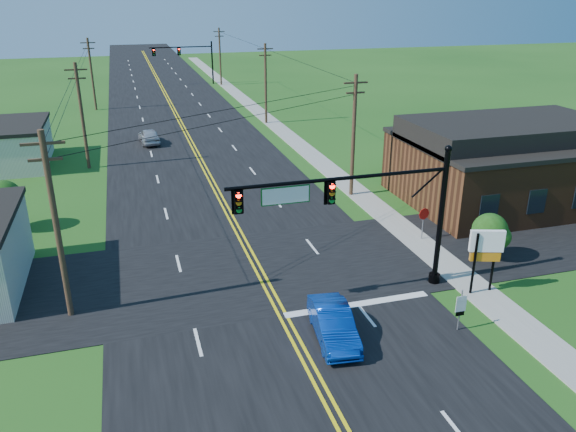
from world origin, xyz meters
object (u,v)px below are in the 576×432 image
object	(u,v)px
blue_car	(333,325)
route_sign	(461,308)
stop_sign	(424,217)
signal_mast_main	(360,207)
signal_mast_far	(185,56)

from	to	relation	value
blue_car	route_sign	size ratio (longest dim) A/B	2.13
blue_car	stop_sign	world-z (taller)	stop_sign
blue_car	stop_sign	bearing A→B (deg)	50.03
blue_car	route_sign	xyz separation A→B (m)	(5.69, -1.01, 0.48)
signal_mast_main	blue_car	world-z (taller)	signal_mast_main
signal_mast_far	route_sign	bearing A→B (deg)	-87.70
stop_sign	blue_car	bearing A→B (deg)	-145.54
signal_mast_far	stop_sign	size ratio (longest dim) A/B	5.18
blue_car	signal_mast_far	bearing A→B (deg)	95.00
blue_car	route_sign	bearing A→B (deg)	-3.03
signal_mast_far	stop_sign	bearing A→B (deg)	-84.50
stop_sign	route_sign	bearing A→B (deg)	-118.21
signal_mast_main	route_sign	world-z (taller)	signal_mast_main
signal_mast_main	signal_mast_far	distance (m)	72.00
signal_mast_main	stop_sign	distance (m)	8.90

